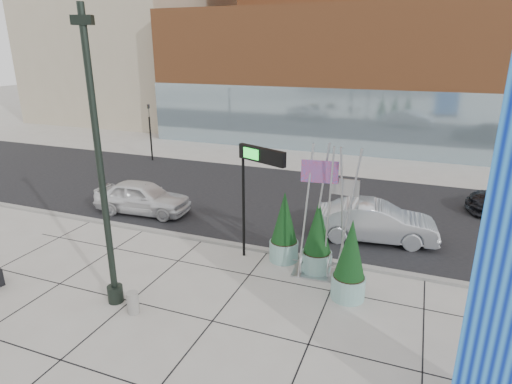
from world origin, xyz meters
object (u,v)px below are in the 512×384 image
(car_silver_mid, at_px, (375,222))
(car_white_west, at_px, (142,197))
(public_art_sculpture, at_px, (325,243))
(concrete_bollard, at_px, (133,303))
(overhead_street_sign, at_px, (263,163))
(lamp_post, at_px, (103,195))

(car_silver_mid, bearing_deg, car_white_west, 86.70)
(public_art_sculpture, xyz_separation_m, concrete_bollard, (-5.01, -4.49, -0.92))
(public_art_sculpture, xyz_separation_m, car_silver_mid, (1.38, 3.74, -0.44))
(public_art_sculpture, relative_size, overhead_street_sign, 1.07)
(lamp_post, distance_m, concrete_bollard, 3.48)
(concrete_bollard, relative_size, overhead_street_sign, 0.16)
(public_art_sculpture, bearing_deg, car_silver_mid, 67.33)
(lamp_post, bearing_deg, public_art_sculpture, 35.07)
(lamp_post, relative_size, car_white_west, 1.88)
(concrete_bollard, height_order, car_silver_mid, car_silver_mid)
(lamp_post, height_order, concrete_bollard, lamp_post)
(overhead_street_sign, bearing_deg, public_art_sculpture, 15.10)
(lamp_post, distance_m, overhead_street_sign, 5.69)
(concrete_bollard, bearing_deg, car_silver_mid, 52.16)
(concrete_bollard, bearing_deg, overhead_street_sign, 62.93)
(car_silver_mid, bearing_deg, lamp_post, 129.43)
(lamp_post, xyz_separation_m, overhead_street_sign, (3.42, 4.55, 0.21))
(car_silver_mid, bearing_deg, overhead_street_sign, 122.96)
(concrete_bollard, relative_size, car_silver_mid, 0.14)
(car_white_west, xyz_separation_m, car_silver_mid, (11.21, 0.88, 0.02))
(overhead_street_sign, relative_size, car_silver_mid, 0.90)
(concrete_bollard, xyz_separation_m, overhead_street_sign, (2.49, 4.87, 3.55))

